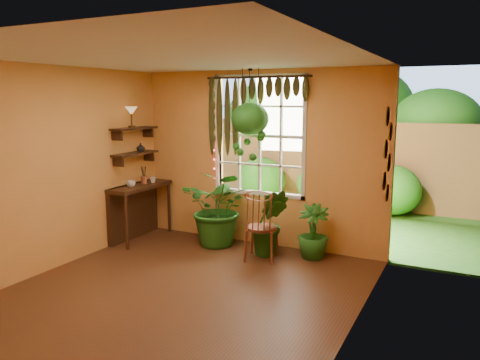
# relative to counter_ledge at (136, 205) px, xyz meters

# --- Properties ---
(floor) EXTENTS (4.50, 4.50, 0.00)m
(floor) POSITION_rel_counter_ledge_xyz_m (1.91, -1.60, -0.55)
(floor) COLOR #4F2816
(floor) RESTS_ON ground
(ceiling) EXTENTS (4.50, 4.50, 0.00)m
(ceiling) POSITION_rel_counter_ledge_xyz_m (1.91, -1.60, 2.15)
(ceiling) COLOR silver
(ceiling) RESTS_ON wall_back
(wall_back) EXTENTS (4.00, 0.00, 4.00)m
(wall_back) POSITION_rel_counter_ledge_xyz_m (1.91, 0.65, 0.80)
(wall_back) COLOR #E9964F
(wall_back) RESTS_ON floor
(wall_left) EXTENTS (0.00, 4.50, 4.50)m
(wall_left) POSITION_rel_counter_ledge_xyz_m (-0.09, -1.60, 0.80)
(wall_left) COLOR #E9964F
(wall_left) RESTS_ON floor
(wall_right) EXTENTS (0.00, 4.50, 4.50)m
(wall_right) POSITION_rel_counter_ledge_xyz_m (3.91, -1.60, 0.80)
(wall_right) COLOR #E9964F
(wall_right) RESTS_ON floor
(window) EXTENTS (1.52, 0.10, 1.86)m
(window) POSITION_rel_counter_ledge_xyz_m (1.91, 0.68, 1.15)
(window) COLOR white
(window) RESTS_ON wall_back
(valance_vine) EXTENTS (1.70, 0.12, 1.10)m
(valance_vine) POSITION_rel_counter_ledge_xyz_m (1.82, 0.56, 1.73)
(valance_vine) COLOR #39210F
(valance_vine) RESTS_ON window
(string_lights) EXTENTS (0.03, 0.03, 1.54)m
(string_lights) POSITION_rel_counter_ledge_xyz_m (1.15, 0.59, 1.20)
(string_lights) COLOR #FF2633
(string_lights) RESTS_ON window
(wall_plates) EXTENTS (0.04, 0.32, 1.10)m
(wall_plates) POSITION_rel_counter_ledge_xyz_m (3.89, 0.19, 1.00)
(wall_plates) COLOR beige
(wall_plates) RESTS_ON wall_right
(counter_ledge) EXTENTS (0.40, 1.20, 0.90)m
(counter_ledge) POSITION_rel_counter_ledge_xyz_m (0.00, 0.00, 0.00)
(counter_ledge) COLOR #39210F
(counter_ledge) RESTS_ON floor
(shelf_lower) EXTENTS (0.25, 0.90, 0.04)m
(shelf_lower) POSITION_rel_counter_ledge_xyz_m (0.03, 0.00, 0.85)
(shelf_lower) COLOR #39210F
(shelf_lower) RESTS_ON wall_left
(shelf_upper) EXTENTS (0.25, 0.90, 0.04)m
(shelf_upper) POSITION_rel_counter_ledge_xyz_m (0.03, 0.00, 1.25)
(shelf_upper) COLOR #39210F
(shelf_upper) RESTS_ON wall_left
(backyard) EXTENTS (14.00, 10.00, 12.00)m
(backyard) POSITION_rel_counter_ledge_xyz_m (2.15, 5.27, 0.73)
(backyard) COLOR #255418
(backyard) RESTS_ON ground
(windsor_chair) EXTENTS (0.52, 0.54, 1.18)m
(windsor_chair) POSITION_rel_counter_ledge_xyz_m (2.28, -0.06, -0.21)
(windsor_chair) COLOR maroon
(windsor_chair) RESTS_ON floor
(potted_plant_left) EXTENTS (1.14, 1.01, 1.20)m
(potted_plant_left) POSITION_rel_counter_ledge_xyz_m (1.42, 0.27, 0.05)
(potted_plant_left) COLOR #175115
(potted_plant_left) RESTS_ON floor
(potted_plant_mid) EXTENTS (0.67, 0.61, 0.99)m
(potted_plant_mid) POSITION_rel_counter_ledge_xyz_m (2.30, 0.17, -0.06)
(potted_plant_mid) COLOR #175115
(potted_plant_mid) RESTS_ON floor
(potted_plant_right) EXTENTS (0.54, 0.54, 0.78)m
(potted_plant_right) POSITION_rel_counter_ledge_xyz_m (2.90, 0.35, -0.16)
(potted_plant_right) COLOR #175115
(potted_plant_right) RESTS_ON floor
(hanging_basket) EXTENTS (0.56, 0.56, 1.35)m
(hanging_basket) POSITION_rel_counter_ledge_xyz_m (1.88, 0.39, 1.36)
(hanging_basket) COLOR black
(hanging_basket) RESTS_ON ceiling
(cup_a) EXTENTS (0.17, 0.17, 0.11)m
(cup_a) POSITION_rel_counter_ledge_xyz_m (0.13, -0.24, 0.40)
(cup_a) COLOR silver
(cup_a) RESTS_ON counter_ledge
(cup_b) EXTENTS (0.11, 0.11, 0.09)m
(cup_b) POSITION_rel_counter_ledge_xyz_m (0.19, 0.23, 0.39)
(cup_b) COLOR beige
(cup_b) RESTS_ON counter_ledge
(brush_jar) EXTENTS (0.10, 0.10, 0.36)m
(brush_jar) POSITION_rel_counter_ledge_xyz_m (0.11, 0.10, 0.49)
(brush_jar) COLOR brown
(brush_jar) RESTS_ON counter_ledge
(shelf_vase) EXTENTS (0.15, 0.15, 0.14)m
(shelf_vase) POSITION_rel_counter_ledge_xyz_m (0.04, 0.13, 0.94)
(shelf_vase) COLOR #B2AD99
(shelf_vase) RESTS_ON shelf_lower
(tiffany_lamp) EXTENTS (0.19, 0.19, 0.32)m
(tiffany_lamp) POSITION_rel_counter_ledge_xyz_m (0.05, -0.08, 1.51)
(tiffany_lamp) COLOR brown
(tiffany_lamp) RESTS_ON shelf_upper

